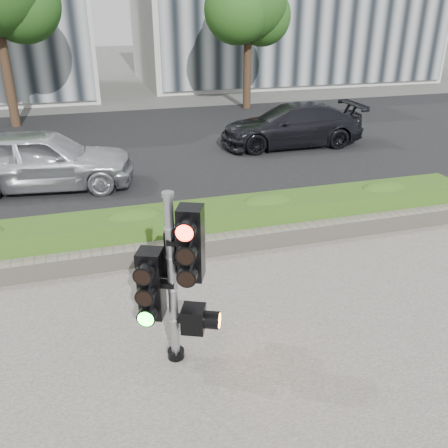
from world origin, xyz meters
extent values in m
plane|color=#51514C|center=(0.00, 0.00, 0.00)|extent=(120.00, 120.00, 0.00)
cube|color=#9E9389|center=(0.00, -2.50, 0.01)|extent=(16.00, 11.00, 0.03)
cube|color=black|center=(0.00, 10.00, 0.01)|extent=(60.00, 13.00, 0.02)
cube|color=gray|center=(0.00, 3.15, 0.06)|extent=(60.00, 0.25, 0.12)
cube|color=gray|center=(0.00, 1.90, 0.20)|extent=(12.00, 0.32, 0.34)
cube|color=olive|center=(0.00, 2.55, 0.37)|extent=(12.00, 1.00, 0.68)
cylinder|color=black|center=(-4.50, 14.50, 2.02)|extent=(0.36, 0.36, 4.03)
sphere|color=#254814|center=(-3.64, 14.86, 4.46)|extent=(2.88, 2.88, 2.88)
cylinder|color=black|center=(5.50, 15.50, 1.79)|extent=(0.36, 0.36, 3.58)
sphere|color=#254814|center=(5.50, 15.50, 4.61)|extent=(3.33, 3.33, 3.33)
sphere|color=#254814|center=(6.27, 15.82, 3.97)|extent=(2.56, 2.56, 2.56)
sphere|color=#254814|center=(4.86, 15.12, 4.22)|extent=(2.82, 2.82, 2.82)
cylinder|color=black|center=(-1.11, -0.81, 0.09)|extent=(0.22, 0.22, 0.11)
cylinder|color=gray|center=(-1.11, -0.81, 1.17)|extent=(0.12, 0.12, 2.28)
cylinder|color=gray|center=(-1.11, -0.81, 2.34)|extent=(0.14, 0.14, 0.06)
cube|color=#FF1107|center=(-0.88, -0.94, 1.76)|extent=(0.38, 0.38, 0.91)
cube|color=#14E51E|center=(-1.35, -0.73, 1.17)|extent=(0.38, 0.38, 0.91)
cube|color=black|center=(-0.97, -0.59, 1.48)|extent=(0.38, 0.38, 0.62)
cube|color=orange|center=(-0.87, -0.87, 0.64)|extent=(0.38, 0.38, 0.33)
imported|color=silver|center=(-3.04, 6.61, 0.79)|extent=(4.70, 2.37, 1.54)
imported|color=black|center=(4.74, 8.73, 0.71)|extent=(4.85, 2.11, 1.39)
camera|label=1|loc=(-1.92, -5.79, 4.25)|focal=38.00mm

